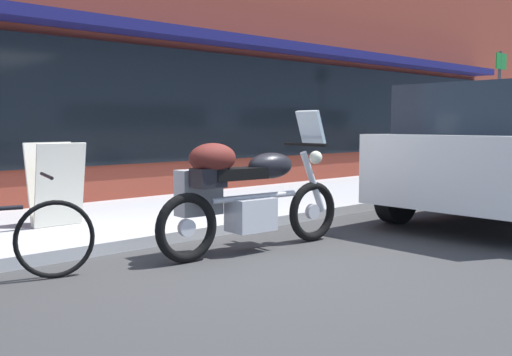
# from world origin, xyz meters

# --- Properties ---
(ground_plane) EXTENTS (80.00, 80.00, 0.00)m
(ground_plane) POSITION_xyz_m (0.00, 0.00, 0.00)
(ground_plane) COLOR #373737
(storefront_building) EXTENTS (18.84, 0.90, 7.59)m
(storefront_building) POSITION_xyz_m (5.42, 4.06, 3.71)
(storefront_building) COLOR brown
(storefront_building) RESTS_ON ground_plane
(sidewalk_curb) EXTENTS (30.00, 2.80, 0.12)m
(sidewalk_curb) POSITION_xyz_m (9.00, 2.50, 0.06)
(sidewalk_curb) COLOR #B0B0B0
(sidewalk_curb) RESTS_ON ground_plane
(touring_motorcycle) EXTENTS (2.21, 0.77, 1.40)m
(touring_motorcycle) POSITION_xyz_m (0.22, 0.31, 0.60)
(touring_motorcycle) COLOR black
(touring_motorcycle) RESTS_ON ground_plane
(sandwich_board_sign) EXTENTS (0.55, 0.41, 0.93)m
(sandwich_board_sign) POSITION_xyz_m (-0.77, 2.33, 0.59)
(sandwich_board_sign) COLOR silver
(sandwich_board_sign) RESTS_ON sidewalk_curb
(parking_sign_pole) EXTENTS (0.44, 0.07, 2.60)m
(parking_sign_pole) POSITION_xyz_m (8.25, 1.48, 1.65)
(parking_sign_pole) COLOR #59595B
(parking_sign_pole) RESTS_ON sidewalk_curb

